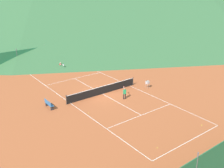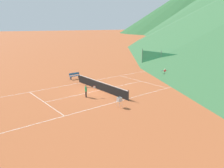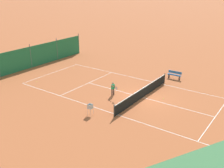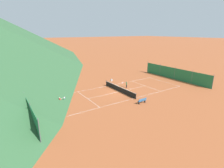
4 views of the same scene
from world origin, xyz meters
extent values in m
plane|color=#A8542D|center=(0.00, 0.00, 0.00)|extent=(600.00, 600.00, 0.00)
cube|color=white|center=(0.00, -11.90, 0.00)|extent=(8.25, 0.05, 0.01)
cube|color=white|center=(-4.10, 0.00, 0.00)|extent=(0.05, 23.85, 0.01)
cube|color=white|center=(4.10, 0.00, 0.00)|extent=(0.05, 23.85, 0.01)
cube|color=white|center=(0.00, 6.40, 0.00)|extent=(8.20, 0.05, 0.01)
cube|color=white|center=(0.00, -6.40, 0.00)|extent=(8.20, 0.05, 0.01)
cube|color=white|center=(0.00, 0.00, 0.00)|extent=(0.05, 12.80, 0.01)
cylinder|color=#2D2D2D|center=(-4.55, 0.00, 0.53)|extent=(0.08, 0.08, 1.06)
cylinder|color=#2D2D2D|center=(4.55, 0.00, 0.53)|extent=(0.08, 0.08, 1.06)
cube|color=black|center=(0.00, 0.00, 0.46)|extent=(9.10, 0.02, 0.91)
cube|color=white|center=(0.00, 0.00, 0.93)|extent=(9.10, 0.04, 0.06)
cube|color=#236B42|center=(0.00, -15.50, 1.30)|extent=(17.20, 0.04, 2.60)
cylinder|color=#59595E|center=(-8.60, -15.50, 1.45)|extent=(0.08, 0.08, 2.90)
cylinder|color=#59595E|center=(-4.30, -15.50, 1.45)|extent=(0.08, 0.08, 2.90)
cylinder|color=#59595E|center=(0.00, -15.50, 1.45)|extent=(0.08, 0.08, 2.90)
cylinder|color=black|center=(1.02, -2.51, 0.30)|extent=(0.11, 0.11, 0.60)
cylinder|color=black|center=(1.20, -2.58, 0.30)|extent=(0.11, 0.11, 0.60)
cube|color=#239E5B|center=(1.11, -2.54, 0.83)|extent=(0.33, 0.26, 0.46)
sphere|color=#A37556|center=(1.11, -2.54, 1.18)|extent=(0.18, 0.18, 0.18)
cylinder|color=#A37556|center=(0.94, -2.48, 0.83)|extent=(0.07, 0.07, 0.46)
cylinder|color=#A37556|center=(1.37, -2.39, 1.01)|extent=(0.23, 0.46, 0.07)
cylinder|color=black|center=(1.49, -2.08, 1.01)|extent=(0.10, 0.21, 0.03)
torus|color=red|center=(1.57, -1.85, 1.01)|extent=(0.12, 0.27, 0.28)
cylinder|color=silver|center=(1.57, -1.85, 1.01)|extent=(0.09, 0.23, 0.25)
sphere|color=#CCE033|center=(-3.79, -3.05, 0.03)|extent=(0.07, 0.07, 0.07)
sphere|color=#CCE033|center=(-2.66, -11.03, 0.03)|extent=(0.07, 0.07, 0.07)
sphere|color=#CCE033|center=(-0.75, 1.69, 0.03)|extent=(0.07, 0.07, 0.07)
sphere|color=#CCE033|center=(2.95, -11.04, 0.03)|extent=(0.07, 0.07, 0.07)
sphere|color=#CCE033|center=(-0.31, -2.37, 0.03)|extent=(0.07, 0.07, 0.07)
cylinder|color=#B7B7BC|center=(5.13, -1.93, 0.28)|extent=(0.02, 0.02, 0.55)
cylinder|color=#B7B7BC|center=(5.47, -1.93, 0.28)|extent=(0.02, 0.02, 0.55)
cylinder|color=#B7B7BC|center=(5.13, -1.59, 0.28)|extent=(0.02, 0.02, 0.55)
cylinder|color=#B7B7BC|center=(5.47, -1.59, 0.28)|extent=(0.02, 0.02, 0.55)
cube|color=#B7B7BC|center=(5.30, -1.76, 0.56)|extent=(0.34, 0.34, 0.02)
cube|color=#B7B7BC|center=(5.30, -1.93, 0.72)|extent=(0.34, 0.02, 0.34)
cube|color=#B7B7BC|center=(5.30, -1.59, 0.72)|extent=(0.34, 0.02, 0.34)
cube|color=#B7B7BC|center=(5.13, -1.76, 0.72)|extent=(0.02, 0.34, 0.34)
cube|color=#B7B7BC|center=(5.47, -1.76, 0.72)|extent=(0.02, 0.34, 0.34)
sphere|color=#CCE033|center=(5.40, -1.67, 0.60)|extent=(0.07, 0.07, 0.07)
sphere|color=#CCE033|center=(5.36, -1.82, 0.60)|extent=(0.07, 0.07, 0.07)
sphere|color=#CCE033|center=(5.21, -1.63, 0.60)|extent=(0.07, 0.07, 0.07)
sphere|color=#CCE033|center=(5.41, -1.65, 0.60)|extent=(0.07, 0.07, 0.07)
sphere|color=#CCE033|center=(5.40, -1.85, 0.60)|extent=(0.07, 0.07, 0.07)
sphere|color=#CCE033|center=(5.22, -1.72, 0.60)|extent=(0.07, 0.07, 0.07)
sphere|color=#CCE033|center=(5.40, -1.72, 0.66)|extent=(0.07, 0.07, 0.07)
sphere|color=#CCE033|center=(5.16, -1.84, 0.66)|extent=(0.07, 0.07, 0.07)
sphere|color=#CCE033|center=(5.30, -1.85, 0.66)|extent=(0.07, 0.07, 0.07)
sphere|color=#CCE033|center=(5.20, -1.66, 0.66)|extent=(0.07, 0.07, 0.07)
sphere|color=#CCE033|center=(5.22, -1.87, 0.66)|extent=(0.07, 0.07, 0.07)
sphere|color=#CCE033|center=(5.20, -1.81, 0.66)|extent=(0.07, 0.07, 0.07)
sphere|color=#CCE033|center=(5.20, -1.83, 0.71)|extent=(0.07, 0.07, 0.07)
sphere|color=#CCE033|center=(5.22, -1.81, 0.71)|extent=(0.07, 0.07, 0.07)
cube|color=#336699|center=(-6.30, 0.33, 0.44)|extent=(0.36, 1.50, 0.05)
cube|color=#336699|center=(-6.46, 0.33, 0.70)|extent=(0.04, 1.50, 0.28)
cube|color=#333338|center=(-6.30, 0.93, 0.22)|extent=(0.32, 0.06, 0.44)
cube|color=#333338|center=(-6.30, -0.27, 0.22)|extent=(0.32, 0.06, 0.44)
camera|label=1|loc=(-15.59, -22.38, 11.81)|focal=42.00mm
camera|label=2|loc=(18.87, -13.39, 6.85)|focal=35.00mm
camera|label=3|loc=(19.31, 10.30, 9.77)|focal=42.00mm
camera|label=4|loc=(-24.33, 17.78, 10.53)|focal=28.00mm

